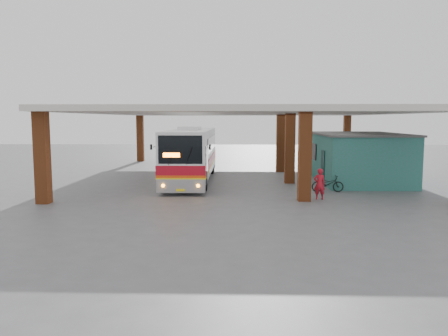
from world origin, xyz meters
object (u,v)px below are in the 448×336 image
at_px(coach_bus, 192,154).
at_px(motorcycle, 328,184).
at_px(pedestrian, 319,184).
at_px(red_chair, 307,171).

distance_m(coach_bus, motorcycle, 9.12).
distance_m(coach_bus, pedestrian, 9.69).
xyz_separation_m(coach_bus, red_chair, (7.93, 2.90, -1.42)).
bearing_deg(motorcycle, red_chair, 0.99).
relative_size(motorcycle, red_chair, 2.33).
bearing_deg(pedestrian, coach_bus, -41.90).
relative_size(coach_bus, pedestrian, 7.85).
bearing_deg(motorcycle, pedestrian, 159.75).
bearing_deg(pedestrian, motorcycle, -110.23).
xyz_separation_m(coach_bus, motorcycle, (7.94, -4.29, -1.31)).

